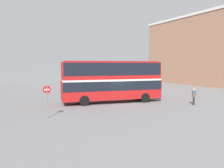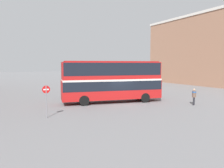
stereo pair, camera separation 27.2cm
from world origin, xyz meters
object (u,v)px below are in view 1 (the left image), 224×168
double_decker_bus (112,79)px  pedestrian_foreground (194,95)px  no_entry_sign (47,96)px  parked_car_kerb_near (102,86)px

double_decker_bus → pedestrian_foreground: 8.92m
pedestrian_foreground → no_entry_sign: 14.94m
parked_car_kerb_near → no_entry_sign: no_entry_sign is taller
parked_car_kerb_near → double_decker_bus: bearing=57.0°
double_decker_bus → pedestrian_foreground: double_decker_bus is taller
pedestrian_foreground → parked_car_kerb_near: bearing=-20.2°
pedestrian_foreground → no_entry_sign: (-14.84, 1.57, 0.67)m
double_decker_bus → parked_car_kerb_near: bearing=82.4°
pedestrian_foreground → no_entry_sign: no_entry_sign is taller
parked_car_kerb_near → no_entry_sign: (-11.35, -13.61, 0.93)m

